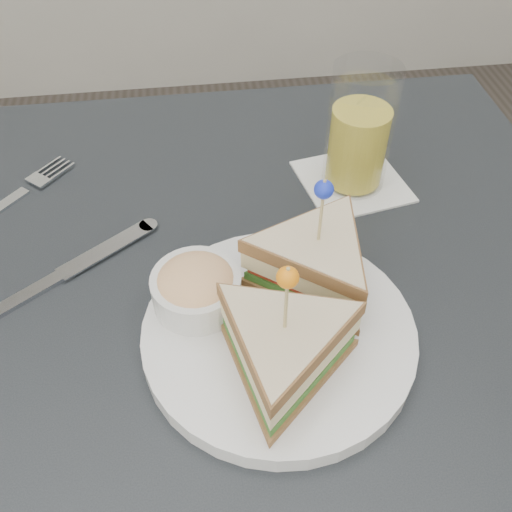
% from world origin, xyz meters
% --- Properties ---
extents(table, '(0.80, 0.80, 0.75)m').
position_xyz_m(table, '(0.00, 0.00, 0.67)').
color(table, black).
rests_on(table, ground).
extents(plate_meal, '(0.30, 0.30, 0.15)m').
position_xyz_m(plate_meal, '(0.03, -0.05, 0.79)').
color(plate_meal, silver).
rests_on(plate_meal, table).
extents(cutlery_fork, '(0.14, 0.16, 0.01)m').
position_xyz_m(cutlery_fork, '(-0.26, 0.19, 0.75)').
color(cutlery_fork, silver).
rests_on(cutlery_fork, table).
extents(cutlery_knife, '(0.18, 0.13, 0.01)m').
position_xyz_m(cutlery_knife, '(-0.18, 0.06, 0.75)').
color(cutlery_knife, '#B6B9C1').
rests_on(cutlery_knife, table).
extents(drink_set, '(0.14, 0.14, 0.15)m').
position_xyz_m(drink_set, '(0.15, 0.17, 0.82)').
color(drink_set, silver).
rests_on(drink_set, table).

